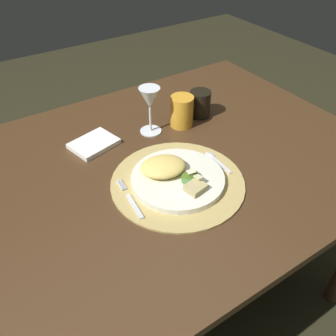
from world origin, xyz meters
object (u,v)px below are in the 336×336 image
Objects in this scene: dining_table at (142,193)px; fork at (131,200)px; spoon at (214,159)px; wine_glass at (150,100)px; dinner_plate at (178,179)px; dark_tumbler at (200,104)px; amber_tumbler at (182,111)px; napkin at (94,144)px.

fork is at bearing -130.10° from dining_table.
fork is 0.30m from spoon.
dining_table is 0.30m from wine_glass.
wine_glass reaches higher than dinner_plate.
wine_glass is at bearing 107.55° from spoon.
dark_tumbler is at bearing 62.55° from spoon.
spoon is 1.27× the size of dark_tumbler.
amber_tumbler reaches higher than dining_table.
amber_tumbler is at bearing 36.08° from fork.
dinner_plate is 0.38m from dark_tumbler.
napkin is 1.47× the size of dark_tumbler.
spoon is 1.11× the size of amber_tumbler.
napkin is 0.32m from amber_tumbler.
dark_tumbler reaches higher than fork.
dinner_plate is 1.63× the size of wine_glass.
dinner_plate reaches higher than napkin.
dinner_plate reaches higher than spoon.
dinner_plate is 0.15m from spoon.
dining_table is 13.85× the size of amber_tumbler.
spoon is at bearing 3.52° from fork.
napkin is 1.29× the size of amber_tumbler.
dark_tumbler is (0.40, -0.03, 0.04)m from napkin.
napkin is at bearing 112.69° from dinner_plate.
dining_table is at bearing 49.90° from fork.
spoon is at bearing -72.45° from wine_glass.
dark_tumbler is (0.20, -0.01, -0.07)m from wine_glass.
wine_glass reaches higher than spoon.
amber_tumbler reaches higher than fork.
dark_tumbler reaches higher than dining_table.
dark_tumbler is (0.42, 0.26, 0.04)m from fork.
amber_tumbler is (0.31, -0.05, 0.05)m from napkin.
dining_table is 0.17m from dinner_plate.
dining_table is 5.65× the size of dinner_plate.
fork is 0.50m from dark_tumbler.
wine_glass is at bearing 74.93° from dinner_plate.
dark_tumbler is at bearing 24.50° from dining_table.
dining_table is 0.31m from amber_tumbler.
spoon is at bearing 8.05° from dinner_plate.
napkin is (0.02, 0.29, -0.00)m from fork.
dinner_plate is at bearing -126.87° from amber_tumbler.
dinner_plate is 1.90× the size of napkin.
dining_table is at bearing 117.85° from dinner_plate.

